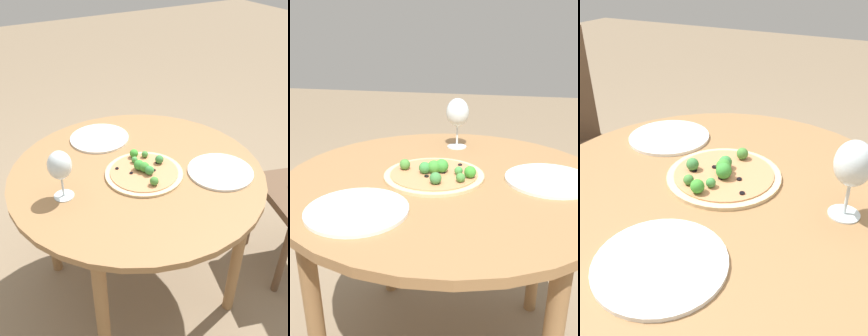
# 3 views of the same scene
# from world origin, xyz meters

# --- Properties ---
(dining_table) EXTENTS (1.03, 1.03, 0.72)m
(dining_table) POSITION_xyz_m (0.00, 0.00, 0.64)
(dining_table) COLOR olive
(dining_table) RESTS_ON ground_plane
(pizza) EXTENTS (0.31, 0.31, 0.06)m
(pizza) POSITION_xyz_m (0.04, 0.01, 0.74)
(pizza) COLOR #DBBC89
(pizza) RESTS_ON dining_table
(wine_glass) EXTENTS (0.09, 0.09, 0.19)m
(wine_glass) POSITION_xyz_m (0.02, -0.32, 0.86)
(wine_glass) COLOR silver
(wine_glass) RESTS_ON dining_table
(plate_near) EXTENTS (0.27, 0.27, 0.01)m
(plate_near) POSITION_xyz_m (-0.31, -0.03, 0.73)
(plate_near) COLOR white
(plate_near) RESTS_ON dining_table
(plate_far) EXTENTS (0.26, 0.26, 0.01)m
(plate_far) POSITION_xyz_m (0.18, 0.28, 0.73)
(plate_far) COLOR white
(plate_far) RESTS_ON dining_table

